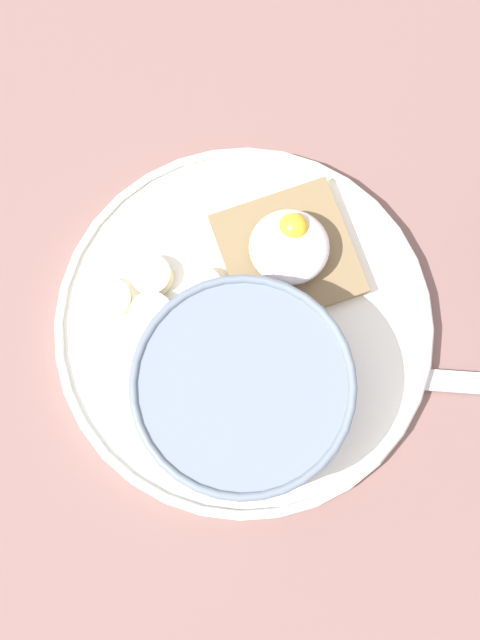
# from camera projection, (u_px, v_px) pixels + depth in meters

# --- Properties ---
(ground_plane) EXTENTS (1.20, 1.20, 0.02)m
(ground_plane) POSITION_uv_depth(u_px,v_px,m) (240.00, 331.00, 0.68)
(ground_plane) COLOR #7B5954
(ground_plane) RESTS_ON ground
(plate) EXTENTS (0.28, 0.28, 0.02)m
(plate) POSITION_uv_depth(u_px,v_px,m) (240.00, 326.00, 0.66)
(plate) COLOR white
(plate) RESTS_ON ground_plane
(oatmeal_bowl) EXTENTS (0.15, 0.15, 0.07)m
(oatmeal_bowl) POSITION_uv_depth(u_px,v_px,m) (239.00, 391.00, 0.61)
(oatmeal_bowl) COLOR slate
(oatmeal_bowl) RESTS_ON plate
(toast_slice) EXTENTS (0.12, 0.12, 0.01)m
(toast_slice) POSITION_uv_depth(u_px,v_px,m) (284.00, 255.00, 0.66)
(toast_slice) COLOR olive
(toast_slice) RESTS_ON plate
(poached_egg) EXTENTS (0.06, 0.06, 0.03)m
(poached_egg) POSITION_uv_depth(u_px,v_px,m) (285.00, 245.00, 0.64)
(poached_egg) COLOR white
(poached_egg) RESTS_ON toast_slice
(banana_slice_front) EXTENTS (0.04, 0.04, 0.02)m
(banana_slice_front) POSITION_uv_depth(u_px,v_px,m) (148.00, 276.00, 0.66)
(banana_slice_front) COLOR beige
(banana_slice_front) RESTS_ON plate
(banana_slice_left) EXTENTS (0.04, 0.04, 0.02)m
(banana_slice_left) POSITION_uv_depth(u_px,v_px,m) (148.00, 314.00, 0.65)
(banana_slice_left) COLOR beige
(banana_slice_left) RESTS_ON plate
(banana_slice_back) EXTENTS (0.04, 0.04, 0.01)m
(banana_slice_back) POSITION_uv_depth(u_px,v_px,m) (108.00, 298.00, 0.66)
(banana_slice_back) COLOR #F2EFBF
(banana_slice_back) RESTS_ON plate
(banana_slice_right) EXTENTS (0.03, 0.03, 0.02)m
(banana_slice_right) POSITION_uv_depth(u_px,v_px,m) (200.00, 287.00, 0.66)
(banana_slice_right) COLOR #F4EABD
(banana_slice_right) RESTS_ON plate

